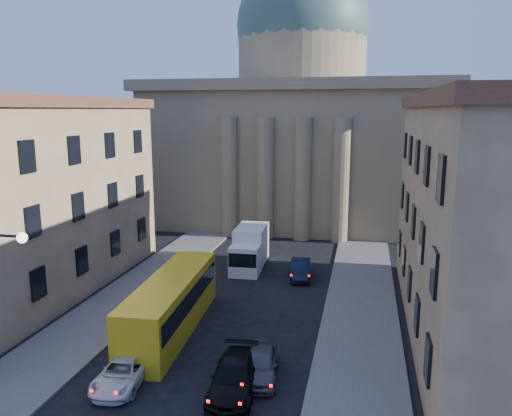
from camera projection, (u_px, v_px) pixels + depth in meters
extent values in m
cube|color=#5D5A55|center=(92.00, 325.00, 32.30)|extent=(5.00, 60.00, 0.15)
cube|color=#5D5A55|center=(359.00, 351.00, 28.72)|extent=(5.00, 60.00, 0.15)
cube|color=#827050|center=(300.00, 154.00, 65.40)|extent=(34.00, 26.00, 16.00)
cube|color=#827050|center=(301.00, 89.00, 63.77)|extent=(35.50, 27.50, 1.20)
cylinder|color=#827050|center=(302.00, 60.00, 63.08)|extent=(16.00, 16.00, 8.00)
sphere|color=#486258|center=(302.00, 26.00, 62.30)|extent=(16.40, 16.40, 16.40)
cube|color=#827050|center=(146.00, 171.00, 68.38)|extent=(13.00, 13.00, 11.00)
cone|color=#543324|center=(143.00, 116.00, 66.93)|extent=(26.02, 26.02, 4.00)
cube|color=#827050|center=(472.00, 180.00, 59.54)|extent=(13.00, 13.00, 11.00)
cone|color=#543324|center=(478.00, 116.00, 58.09)|extent=(26.02, 26.02, 4.00)
cylinder|color=#827050|center=(230.00, 178.00, 54.30)|extent=(1.80, 1.80, 13.00)
cylinder|color=#827050|center=(266.00, 179.00, 53.46)|extent=(1.80, 1.80, 13.00)
cylinder|color=#827050|center=(303.00, 180.00, 52.61)|extent=(1.80, 1.80, 13.00)
cylinder|color=#827050|center=(341.00, 181.00, 51.77)|extent=(1.80, 1.80, 13.00)
cube|color=tan|center=(10.00, 203.00, 36.59)|extent=(11.00, 26.00, 14.00)
cube|color=#543324|center=(0.00, 102.00, 35.18)|extent=(11.60, 26.60, 0.80)
cube|color=tan|center=(512.00, 226.00, 29.43)|extent=(11.00, 26.00, 14.00)
cylinder|color=black|center=(6.00, 236.00, 20.53)|extent=(1.30, 0.12, 0.12)
sphere|color=white|center=(22.00, 238.00, 20.38)|extent=(0.44, 0.44, 0.44)
imported|color=silver|center=(123.00, 372.00, 25.34)|extent=(2.52, 4.83, 1.30)
imported|color=black|center=(234.00, 377.00, 24.62)|extent=(2.67, 5.53, 1.55)
imported|color=#4C4B51|center=(261.00, 364.00, 25.99)|extent=(2.30, 4.58, 1.50)
imported|color=black|center=(301.00, 269.00, 41.46)|extent=(2.09, 4.72, 1.51)
cube|color=gold|center=(171.00, 304.00, 31.37)|extent=(3.51, 12.28, 3.42)
cube|color=black|center=(171.00, 296.00, 31.26)|extent=(3.53, 11.63, 1.21)
cylinder|color=black|center=(127.00, 353.00, 27.48)|extent=(0.40, 1.12, 1.10)
cylinder|color=black|center=(166.00, 356.00, 27.15)|extent=(0.40, 1.12, 1.10)
cylinder|color=black|center=(177.00, 296.00, 36.04)|extent=(0.40, 1.12, 1.10)
cylinder|color=black|center=(206.00, 297.00, 35.71)|extent=(0.40, 1.12, 1.10)
cube|color=silver|center=(245.00, 260.00, 42.17)|extent=(2.56, 2.67, 2.55)
cube|color=black|center=(242.00, 260.00, 40.93)|extent=(2.35, 0.24, 1.17)
cube|color=silver|center=(251.00, 244.00, 44.84)|extent=(2.76, 4.58, 3.30)
cylinder|color=black|center=(232.00, 270.00, 42.09)|extent=(0.34, 0.97, 0.96)
cylinder|color=black|center=(257.00, 271.00, 41.74)|extent=(0.34, 0.97, 0.96)
cylinder|color=black|center=(242.00, 256.00, 46.21)|extent=(0.34, 0.97, 0.96)
cylinder|color=black|center=(265.00, 257.00, 45.85)|extent=(0.34, 0.97, 0.96)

